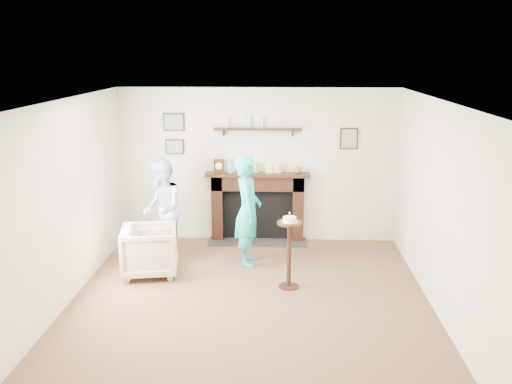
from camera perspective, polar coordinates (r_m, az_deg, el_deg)
ground at (r=7.25m, az=-0.64°, el=-10.98°), size 5.00×5.00×0.00m
room_shell at (r=7.41m, az=-0.40°, el=2.79°), size 4.54×5.02×2.52m
armchair at (r=8.25m, az=-10.45°, el=-8.06°), size 0.88×0.86×0.69m
man at (r=8.87m, az=-9.18°, el=-6.41°), size 0.73×0.85×1.51m
woman at (r=8.50m, az=-0.81°, el=-7.13°), size 0.43×0.61×1.62m
pedestal_table at (r=7.47m, az=3.35°, el=-4.96°), size 0.32×0.32×1.04m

